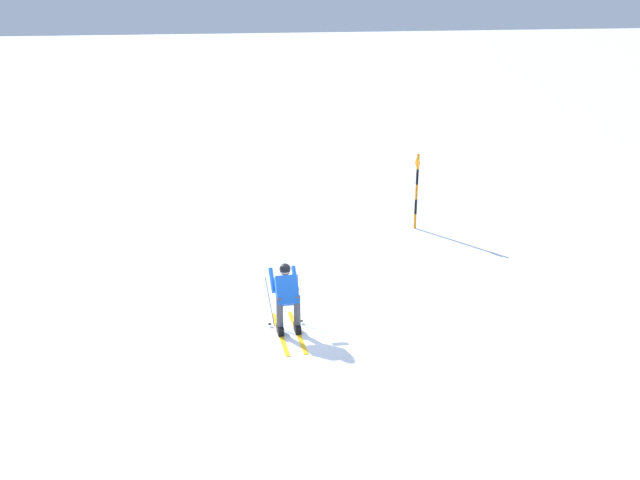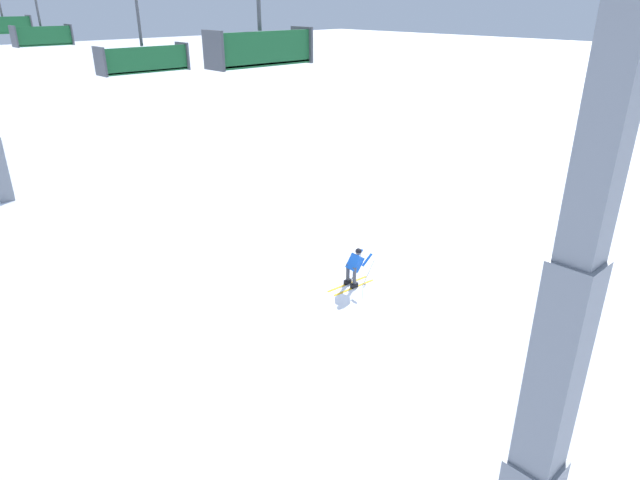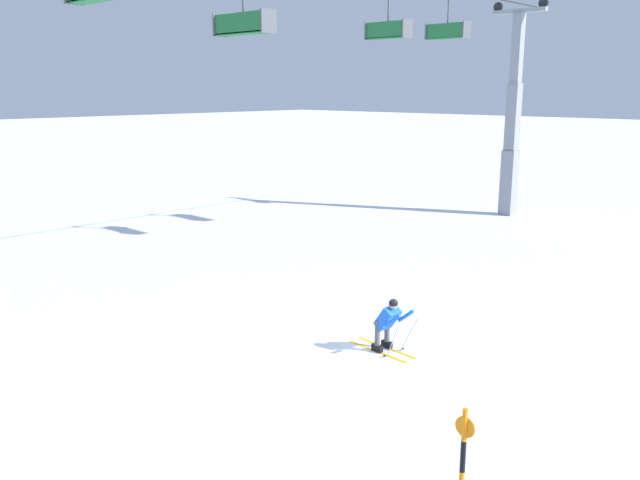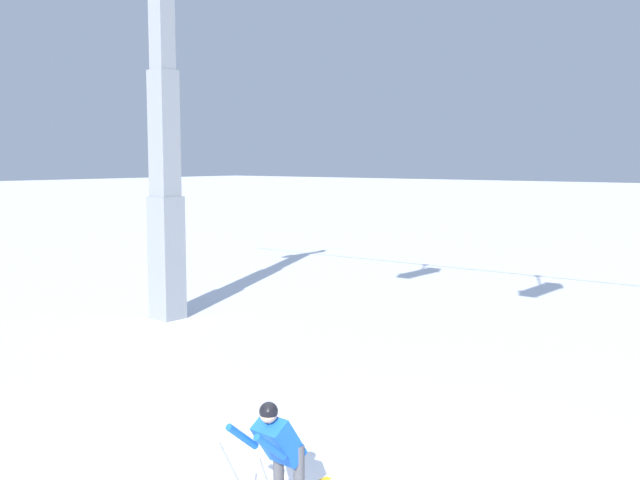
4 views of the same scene
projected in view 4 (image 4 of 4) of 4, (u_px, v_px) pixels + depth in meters
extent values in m
cylinder|color=#4C4C51|center=(299.00, 471.00, 8.78)|extent=(0.13, 0.13, 0.61)
cylinder|color=#4C4C51|center=(279.00, 463.00, 9.01)|extent=(0.13, 0.13, 0.61)
cube|color=blue|center=(279.00, 441.00, 8.74)|extent=(0.46, 0.56, 0.61)
sphere|color=tan|center=(269.00, 414.00, 8.58)|extent=(0.20, 0.20, 0.20)
sphere|color=black|center=(269.00, 411.00, 8.58)|extent=(0.22, 0.22, 0.22)
cylinder|color=blue|center=(270.00, 447.00, 8.31)|extent=(0.12, 0.46, 0.40)
cylinder|color=blue|center=(242.00, 437.00, 8.62)|extent=(0.12, 0.46, 0.40)
cube|color=gray|center=(167.00, 258.00, 19.27)|extent=(0.69, 0.69, 3.14)
cube|color=gray|center=(164.00, 134.00, 18.94)|extent=(0.57, 0.57, 3.14)
cube|color=gray|center=(161.00, 5.00, 18.61)|extent=(0.46, 0.46, 3.14)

